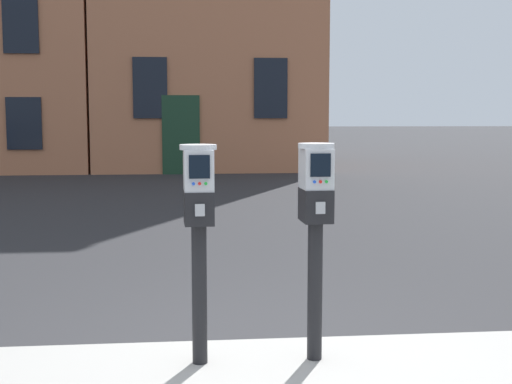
{
  "coord_description": "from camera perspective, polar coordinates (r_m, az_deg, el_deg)",
  "views": [
    {
      "loc": [
        -0.38,
        -4.31,
        1.63
      ],
      "look_at": [
        0.04,
        -0.11,
        1.16
      ],
      "focal_mm": 49.45,
      "sensor_mm": 36.0,
      "label": 1
    }
  ],
  "objects": [
    {
      "name": "ground_plane",
      "position": [
        4.63,
        -0.67,
        -14.25
      ],
      "size": [
        160.0,
        160.0,
        0.0
      ],
      "primitive_type": "plane",
      "color": "#28282B"
    },
    {
      "name": "parking_meter_near_kerb",
      "position": [
        4.15,
        -4.65,
        -1.78
      ],
      "size": [
        0.22,
        0.26,
        1.31
      ],
      "rotation": [
        0.0,
        0.0,
        -1.54
      ],
      "color": "black",
      "rests_on": "sidewalk_slab"
    },
    {
      "name": "parking_meter_twin_adjacent",
      "position": [
        4.22,
        4.85,
        -1.6
      ],
      "size": [
        0.22,
        0.26,
        1.32
      ],
      "rotation": [
        0.0,
        0.0,
        -1.54
      ],
      "color": "black",
      "rests_on": "sidewalk_slab"
    }
  ]
}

